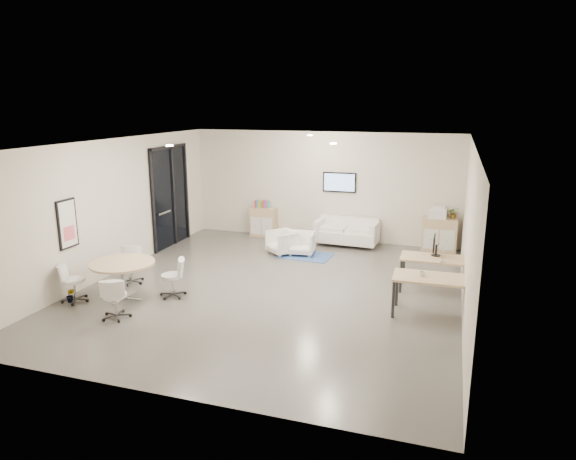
# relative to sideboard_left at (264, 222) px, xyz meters

# --- Properties ---
(room_shell) EXTENTS (9.60, 10.60, 4.80)m
(room_shell) POSITION_rel_sideboard_left_xyz_m (1.80, -4.27, 1.16)
(room_shell) COLOR #4F4D48
(room_shell) RESTS_ON ground
(glass_door) EXTENTS (0.09, 1.90, 2.85)m
(glass_door) POSITION_rel_sideboard_left_xyz_m (-2.15, -1.76, 1.06)
(glass_door) COLOR black
(glass_door) RESTS_ON room_shell
(artwork) EXTENTS (0.05, 0.54, 1.04)m
(artwork) POSITION_rel_sideboard_left_xyz_m (-2.17, -5.87, 1.11)
(artwork) COLOR black
(artwork) RESTS_ON room_shell
(wall_tv) EXTENTS (0.98, 0.06, 0.58)m
(wall_tv) POSITION_rel_sideboard_left_xyz_m (2.30, 0.19, 1.31)
(wall_tv) COLOR black
(wall_tv) RESTS_ON room_shell
(ceiling_spots) EXTENTS (3.14, 4.14, 0.03)m
(ceiling_spots) POSITION_rel_sideboard_left_xyz_m (1.60, -3.44, 2.74)
(ceiling_spots) COLOR #FFEAC6
(ceiling_spots) RESTS_ON room_shell
(sideboard_left) EXTENTS (0.78, 0.41, 0.88)m
(sideboard_left) POSITION_rel_sideboard_left_xyz_m (0.00, 0.00, 0.00)
(sideboard_left) COLOR tan
(sideboard_left) RESTS_ON room_shell
(sideboard_right) EXTENTS (0.93, 0.45, 0.93)m
(sideboard_right) POSITION_rel_sideboard_left_xyz_m (5.20, -0.02, 0.02)
(sideboard_right) COLOR tan
(sideboard_right) RESTS_ON room_shell
(books) EXTENTS (0.46, 0.14, 0.22)m
(books) POSITION_rel_sideboard_left_xyz_m (-0.04, 0.00, 0.55)
(books) COLOR red
(books) RESTS_ON sideboard_left
(printer) EXTENTS (0.48, 0.40, 0.33)m
(printer) POSITION_rel_sideboard_left_xyz_m (5.12, -0.02, 0.64)
(printer) COLOR white
(printer) RESTS_ON sideboard_right
(loveseat) EXTENTS (1.80, 0.96, 0.66)m
(loveseat) POSITION_rel_sideboard_left_xyz_m (2.65, -0.21, -0.08)
(loveseat) COLOR silver
(loveseat) RESTS_ON room_shell
(blue_rug) EXTENTS (1.48, 1.04, 0.01)m
(blue_rug) POSITION_rel_sideboard_left_xyz_m (1.80, -1.65, -0.43)
(blue_rug) COLOR #2E4C8E
(blue_rug) RESTS_ON room_shell
(armchair_left) EXTENTS (0.94, 0.93, 0.71)m
(armchair_left) POSITION_rel_sideboard_left_xyz_m (1.16, -1.65, -0.09)
(armchair_left) COLOR silver
(armchair_left) RESTS_ON room_shell
(armchair_right) EXTENTS (0.73, 0.69, 0.68)m
(armchair_right) POSITION_rel_sideboard_left_xyz_m (1.68, -1.54, -0.10)
(armchair_right) COLOR silver
(armchair_right) RESTS_ON room_shell
(desk_rear) EXTENTS (1.47, 0.74, 0.76)m
(desk_rear) POSITION_rel_sideboard_left_xyz_m (5.21, -3.32, 0.25)
(desk_rear) COLOR tan
(desk_rear) RESTS_ON room_shell
(desk_front) EXTENTS (1.53, 0.80, 0.79)m
(desk_front) POSITION_rel_sideboard_left_xyz_m (5.24, -4.73, 0.27)
(desk_front) COLOR tan
(desk_front) RESTS_ON room_shell
(monitor) EXTENTS (0.20, 0.50, 0.44)m
(monitor) POSITION_rel_sideboard_left_xyz_m (5.17, -3.17, 0.56)
(monitor) COLOR black
(monitor) RESTS_ON desk_rear
(round_table) EXTENTS (1.32, 1.32, 0.80)m
(round_table) POSITION_rel_sideboard_left_xyz_m (-0.94, -5.80, 0.28)
(round_table) COLOR tan
(round_table) RESTS_ON room_shell
(meeting_chairs) EXTENTS (2.56, 2.56, 0.82)m
(meeting_chairs) POSITION_rel_sideboard_left_xyz_m (-0.94, -5.80, -0.03)
(meeting_chairs) COLOR white
(meeting_chairs) RESTS_ON room_shell
(plant_cabinet) EXTENTS (0.34, 0.37, 0.25)m
(plant_cabinet) POSITION_rel_sideboard_left_xyz_m (5.54, 0.01, 0.62)
(plant_cabinet) COLOR #3F7F3F
(plant_cabinet) RESTS_ON sideboard_right
(plant_floor) EXTENTS (0.28, 0.34, 0.13)m
(plant_floor) POSITION_rel_sideboard_left_xyz_m (-1.90, -6.31, -0.37)
(plant_floor) COLOR #3F7F3F
(plant_floor) RESTS_ON room_shell
(cup) EXTENTS (0.13, 0.12, 0.11)m
(cup) POSITION_rel_sideboard_left_xyz_m (5.01, -4.73, 0.40)
(cup) COLOR white
(cup) RESTS_ON desk_front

